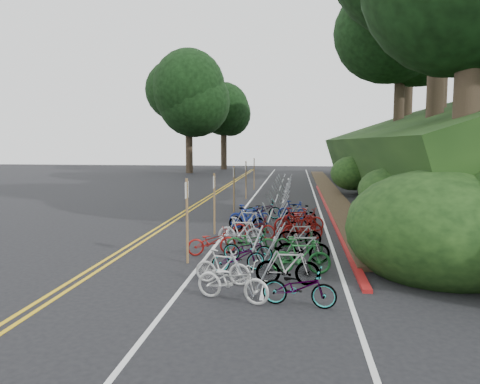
# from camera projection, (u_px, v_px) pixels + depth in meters

# --- Properties ---
(ground) EXTENTS (120.00, 120.00, 0.00)m
(ground) POSITION_uv_depth(u_px,v_px,m) (167.00, 266.00, 14.28)
(ground) COLOR black
(ground) RESTS_ON ground
(road_markings) EXTENTS (7.47, 80.00, 0.01)m
(road_markings) POSITION_uv_depth(u_px,v_px,m) (232.00, 215.00, 24.17)
(road_markings) COLOR gold
(road_markings) RESTS_ON ground
(red_curb) EXTENTS (0.25, 28.00, 0.10)m
(red_curb) POSITION_uv_depth(u_px,v_px,m) (329.00, 210.00, 25.44)
(red_curb) COLOR maroon
(red_curb) RESTS_ON ground
(embankment) EXTENTS (14.30, 48.14, 9.11)m
(embankment) POSITION_uv_depth(u_px,v_px,m) (433.00, 160.00, 31.26)
(embankment) COLOR black
(embankment) RESTS_ON ground
(tree_cluster) EXTENTS (33.87, 55.22, 20.93)m
(tree_cluster) POSITION_uv_depth(u_px,v_px,m) (381.00, 12.00, 33.48)
(tree_cluster) COLOR #2D2319
(tree_cluster) RESTS_ON ground
(bike_rack_front) EXTENTS (1.16, 3.27, 1.20)m
(bike_rack_front) POSITION_uv_depth(u_px,v_px,m) (258.00, 248.00, 12.76)
(bike_rack_front) COLOR gray
(bike_rack_front) RESTS_ON ground
(bike_racks_rest) EXTENTS (1.14, 23.00, 1.17)m
(bike_racks_rest) POSITION_uv_depth(u_px,v_px,m) (280.00, 193.00, 26.66)
(bike_racks_rest) COLOR gray
(bike_racks_rest) RESTS_ON ground
(signpost_near) EXTENTS (0.08, 0.40, 2.65)m
(signpost_near) POSITION_uv_depth(u_px,v_px,m) (187.00, 215.00, 14.42)
(signpost_near) COLOR brown
(signpost_near) RESTS_ON ground
(signposts_rest) EXTENTS (0.08, 18.40, 2.50)m
(signposts_rest) POSITION_uv_depth(u_px,v_px,m) (241.00, 181.00, 27.87)
(signposts_rest) COLOR brown
(signposts_rest) RESTS_ON ground
(bike_front) EXTENTS (1.27, 1.78, 0.89)m
(bike_front) POSITION_uv_depth(u_px,v_px,m) (212.00, 241.00, 15.65)
(bike_front) COLOR maroon
(bike_front) RESTS_ON ground
(bike_valet) EXTENTS (3.49, 13.84, 1.10)m
(bike_valet) POSITION_uv_depth(u_px,v_px,m) (272.00, 233.00, 16.82)
(bike_valet) COLOR beige
(bike_valet) RESTS_ON ground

